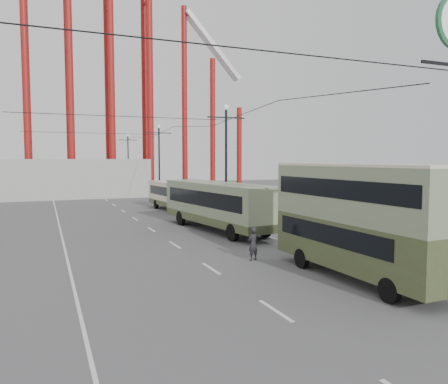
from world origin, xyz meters
name	(u,v)px	position (x,y,z in m)	size (l,w,h in m)	color
ground	(273,290)	(0.00, 0.00, 0.00)	(160.00, 160.00, 0.00)	#545457
road_markings	(142,222)	(-0.86, 19.70, 0.01)	(12.52, 120.00, 0.01)	silver
lamp_post_mid	(226,163)	(5.60, 18.00, 4.68)	(3.20, 0.44, 9.32)	black
lamp_post_far	(159,162)	(5.60, 40.00, 4.68)	(3.20, 0.44, 9.32)	black
lamp_post_distant	(128,161)	(5.60, 62.00, 4.68)	(3.20, 0.44, 9.32)	black
roller_coaster	(79,41)	(-2.49, 56.89, 22.92)	(52.95, 5.00, 55.48)	maroon
fairground_shed	(60,178)	(-6.00, 47.00, 2.50)	(22.00, 10.00, 5.00)	#9F9F9A
double_decker_bus	(358,215)	(3.98, 0.06, 2.69)	(2.49, 9.01, 4.81)	#3B4223
single_decker_green	(218,204)	(3.24, 13.89, 1.88)	(4.32, 12.08, 3.34)	gray
single_decker_cream	(175,195)	(3.73, 26.53, 1.55)	(3.14, 9.04, 2.75)	beige
pedestrian	(253,244)	(1.49, 4.74, 0.83)	(0.60, 0.40, 1.65)	black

